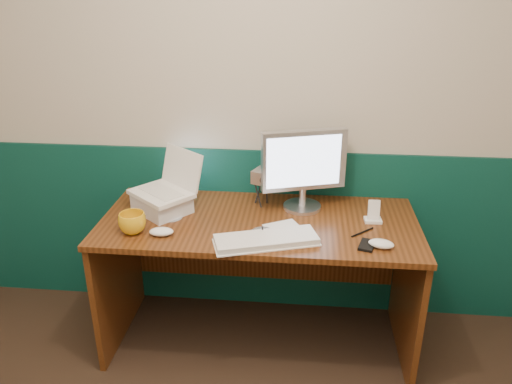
# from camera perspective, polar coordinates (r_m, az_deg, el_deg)

# --- Properties ---
(back_wall) EXTENTS (3.50, 0.04, 2.50)m
(back_wall) POSITION_cam_1_polar(r_m,az_deg,el_deg) (2.71, -1.39, 9.90)
(back_wall) COLOR #B7AD9A
(back_wall) RESTS_ON ground
(wainscot) EXTENTS (3.48, 0.02, 1.00)m
(wainscot) POSITION_cam_1_polar(r_m,az_deg,el_deg) (2.97, -1.28, -4.39)
(wainscot) COLOR #08372F
(wainscot) RESTS_ON ground
(desk) EXTENTS (1.60, 0.70, 0.75)m
(desk) POSITION_cam_1_polar(r_m,az_deg,el_deg) (2.71, 0.32, -10.35)
(desk) COLOR #3D1F0B
(desk) RESTS_ON ground
(laptop_riser) EXTENTS (0.34, 0.34, 0.09)m
(laptop_riser) POSITION_cam_1_polar(r_m,az_deg,el_deg) (2.65, -10.71, -1.30)
(laptop_riser) COLOR silver
(laptop_riser) RESTS_ON desk
(laptop) EXTENTS (0.38, 0.37, 0.25)m
(laptop) POSITION_cam_1_polar(r_m,az_deg,el_deg) (2.58, -10.98, 2.13)
(laptop) COLOR white
(laptop) RESTS_ON laptop_riser
(monitor) EXTENTS (0.46, 0.26, 0.44)m
(monitor) POSITION_cam_1_polar(r_m,az_deg,el_deg) (2.58, 5.46, 2.60)
(monitor) COLOR silver
(monitor) RESTS_ON desk
(keyboard) EXTENTS (0.50, 0.29, 0.03)m
(keyboard) POSITION_cam_1_polar(r_m,az_deg,el_deg) (2.31, 1.16, -5.55)
(keyboard) COLOR silver
(keyboard) RESTS_ON desk
(mouse_right) EXTENTS (0.13, 0.09, 0.04)m
(mouse_right) POSITION_cam_1_polar(r_m,az_deg,el_deg) (2.34, 14.13, -5.76)
(mouse_right) COLOR white
(mouse_right) RESTS_ON desk
(mouse_left) EXTENTS (0.12, 0.08, 0.04)m
(mouse_left) POSITION_cam_1_polar(r_m,az_deg,el_deg) (2.42, -10.77, -4.48)
(mouse_left) COLOR white
(mouse_left) RESTS_ON desk
(mug) EXTENTS (0.17, 0.17, 0.10)m
(mug) POSITION_cam_1_polar(r_m,az_deg,el_deg) (2.46, -13.95, -3.46)
(mug) COLOR gold
(mug) RESTS_ON desk
(camcorder) EXTENTS (0.13, 0.15, 0.19)m
(camcorder) POSITION_cam_1_polar(r_m,az_deg,el_deg) (2.66, 0.60, 0.46)
(camcorder) COLOR #B5B4B9
(camcorder) RESTS_ON desk
(cd_spindle) EXTENTS (0.11, 0.11, 0.02)m
(cd_spindle) POSITION_cam_1_polar(r_m,az_deg,el_deg) (2.37, 0.75, -4.81)
(cd_spindle) COLOR #B1BAC2
(cd_spindle) RESTS_ON desk
(cd_loose_a) EXTENTS (0.11, 0.11, 0.00)m
(cd_loose_a) POSITION_cam_1_polar(r_m,az_deg,el_deg) (2.59, -9.66, -2.88)
(cd_loose_a) COLOR silver
(cd_loose_a) RESTS_ON desk
(pen) EXTENTS (0.11, 0.11, 0.01)m
(pen) POSITION_cam_1_polar(r_m,az_deg,el_deg) (2.46, 12.06, -4.51)
(pen) COLOR black
(pen) RESTS_ON desk
(papers) EXTENTS (0.20, 0.18, 0.00)m
(papers) POSITION_cam_1_polar(r_m,az_deg,el_deg) (2.46, 2.99, -3.97)
(papers) COLOR silver
(papers) RESTS_ON desk
(dock) EXTENTS (0.09, 0.07, 0.02)m
(dock) POSITION_cam_1_polar(r_m,az_deg,el_deg) (2.58, 13.21, -3.15)
(dock) COLOR white
(dock) RESTS_ON desk
(music_player) EXTENTS (0.06, 0.03, 0.10)m
(music_player) POSITION_cam_1_polar(r_m,az_deg,el_deg) (2.55, 13.32, -1.99)
(music_player) COLOR white
(music_player) RESTS_ON dock
(pda) EXTENTS (0.09, 0.12, 0.01)m
(pda) POSITION_cam_1_polar(r_m,az_deg,el_deg) (2.34, 12.56, -5.94)
(pda) COLOR black
(pda) RESTS_ON desk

